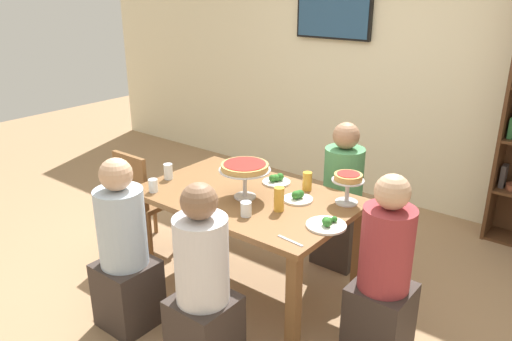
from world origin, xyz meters
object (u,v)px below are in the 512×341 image
dining_table (247,207)px  chair_head_west (143,196)px  beer_glass_amber_short (307,181)px  cutlery_fork_near (191,206)px  beer_glass_amber_tall (279,199)px  salad_plate_spare (276,180)px  diner_near_left (125,257)px  salad_plate_far_diner (298,197)px  diner_near_right (203,293)px  water_glass_clear_near (168,171)px  television (333,15)px  water_glass_clear_spare (153,185)px  salad_plate_near_diner (327,224)px  diner_far_right (342,205)px  water_glass_clear_far (246,209)px  diner_head_east (383,280)px  deep_dish_pizza_stand (245,169)px  cutlery_knife_near (290,241)px  personal_pizza_stand (348,181)px

dining_table → chair_head_west: chair_head_west is taller
beer_glass_amber_short → cutlery_fork_near: size_ratio=0.73×
beer_glass_amber_tall → salad_plate_spare: bearing=128.0°
dining_table → diner_near_left: diner_near_left is taller
diner_near_left → salad_plate_far_diner: size_ratio=5.70×
diner_near_right → water_glass_clear_near: 1.19m
television → water_glass_clear_spare: bearing=-88.7°
dining_table → diner_near_left: 0.88m
salad_plate_near_diner → salad_plate_spare: 0.75m
water_glass_clear_near → television: bearing=88.9°
diner_near_left → water_glass_clear_spare: diner_near_left is taller
salad_plate_near_diner → cutlery_fork_near: (-0.84, -0.30, -0.01)m
chair_head_west → salad_plate_near_diner: chair_head_west is taller
salad_plate_near_diner → beer_glass_amber_tall: size_ratio=1.53×
television → chair_head_west: bearing=-100.5°
diner_far_right → diner_near_left: bearing=-23.9°
salad_plate_near_diner → water_glass_clear_far: water_glass_clear_far is taller
diner_head_east → deep_dish_pizza_stand: bearing=0.5°
diner_head_east → cutlery_knife_near: 0.60m
salad_plate_near_diner → water_glass_clear_spare: bearing=-166.8°
salad_plate_spare → diner_head_east: bearing=-18.1°
water_glass_clear_far → cutlery_knife_near: 0.42m
beer_glass_amber_tall → cutlery_fork_near: beer_glass_amber_tall is taller
personal_pizza_stand → chair_head_west: bearing=-166.2°
dining_table → deep_dish_pizza_stand: deep_dish_pizza_stand is taller
beer_glass_amber_short → water_glass_clear_near: 1.03m
beer_glass_amber_short → water_glass_clear_spare: 1.07m
television → cutlery_fork_near: bearing=-80.0°
beer_glass_amber_short → salad_plate_near_diner: bearing=-45.2°
cutlery_fork_near → dining_table: bearing=74.3°
salad_plate_near_diner → salad_plate_far_diner: salad_plate_far_diner is taller
water_glass_clear_far → cutlery_knife_near: size_ratio=0.52×
diner_head_east → water_glass_clear_near: 1.72m
deep_dish_pizza_stand → water_glass_clear_near: 0.68m
deep_dish_pizza_stand → salad_plate_far_diner: size_ratio=1.73×
television → beer_glass_amber_tall: bearing=-67.0°
dining_table → television: television is taller
personal_pizza_stand → beer_glass_amber_short: size_ratio=1.62×
salad_plate_spare → cutlery_fork_near: (-0.20, -0.67, -0.02)m
cutlery_fork_near → diner_near_left: bearing=-104.8°
diner_far_right → diner_head_east: bearing=42.3°
diner_far_right → deep_dish_pizza_stand: size_ratio=3.30×
salad_plate_far_diner → cutlery_fork_near: (-0.49, -0.51, -0.02)m
chair_head_west → water_glass_clear_far: size_ratio=9.33×
deep_dish_pizza_stand → water_glass_clear_near: size_ratio=2.99×
deep_dish_pizza_stand → salad_plate_far_diner: bearing=30.0°
television → diner_head_east: size_ratio=0.72×
salad_plate_near_diner → beer_glass_amber_short: beer_glass_amber_short is taller
deep_dish_pizza_stand → beer_glass_amber_tall: 0.33m
chair_head_west → salad_plate_spare: chair_head_west is taller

